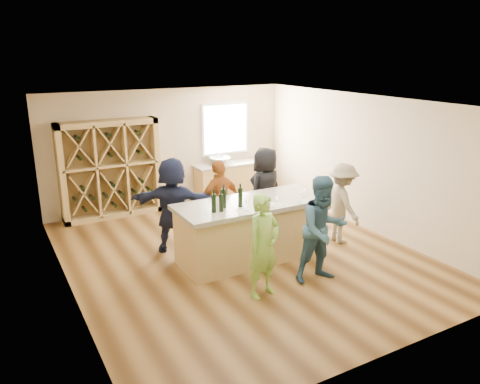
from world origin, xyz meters
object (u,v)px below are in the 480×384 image
wine_rack (110,169)px  person_far_left (173,205)px  person_near_left (264,246)px  person_near_right (323,230)px  wine_bottle_a (214,203)px  person_far_mid (220,202)px  wine_bottle_b (221,203)px  wine_bottle_c (224,198)px  person_far_right (265,190)px  wine_bottle_e (240,197)px  person_server (342,203)px  sink (220,161)px  tasting_counter_base (251,232)px

wine_rack → person_far_left: wine_rack is taller
person_near_left → person_near_right: bearing=-14.7°
wine_bottle_a → person_far_mid: size_ratio=0.19×
person_far_left → wine_bottle_b: bearing=141.4°
person_near_left → person_far_left: 2.32m
wine_bottle_c → person_far_right: bearing=35.1°
wine_rack → person_far_mid: (1.45, -2.54, -0.27)m
wine_bottle_e → person_near_right: (0.87, -1.16, -0.36)m
wine_bottle_b → wine_bottle_c: size_ratio=0.90×
wine_rack → person_near_right: 5.25m
person_near_left → person_far_mid: person_far_mid is taller
person_server → sink: bearing=21.4°
sink → person_far_mid: 2.77m
person_server → person_far_left: 3.25m
wine_bottle_a → wine_rack: bearing=101.9°
tasting_counter_base → person_far_left: size_ratio=1.44×
wine_rack → person_near_left: bearing=-77.2°
person_server → person_far_right: 1.57m
person_server → wine_bottle_e: bearing=97.0°
person_far_left → person_near_right: bearing=159.4°
sink → person_far_left: person_far_left is taller
person_server → person_far_mid: person_far_mid is taller
person_near_left → person_far_right: size_ratio=0.92×
sink → wine_bottle_b: 4.04m
wine_bottle_a → person_near_left: (0.30, -1.07, -0.42)m
sink → person_near_left: 4.94m
person_near_right → person_far_mid: bearing=113.5°
sink → person_server: (0.84, -3.60, -0.22)m
person_near_right → person_far_mid: size_ratio=1.07×
sink → person_far_right: 2.42m
wine_bottle_b → person_server: person_server is taller
tasting_counter_base → wine_bottle_c: (-0.58, -0.06, 0.75)m
tasting_counter_base → person_far_left: (-1.09, 0.99, 0.41)m
sink → person_server: 3.71m
sink → wine_bottle_c: bearing=-115.8°
person_server → tasting_counter_base: bearing=92.5°
wine_bottle_a → person_near_right: (1.40, -1.12, -0.35)m
person_far_mid → person_far_right: (1.07, 0.05, 0.07)m
sink → person_near_right: bearing=-96.4°
wine_rack → sink: (2.70, -0.07, -0.09)m
tasting_counter_base → wine_bottle_e: 0.82m
wine_bottle_e → person_far_left: (-0.79, 1.14, -0.34)m
person_near_right → person_near_left: bearing=-176.7°
person_near_right → person_server: person_near_right is taller
sink → wine_bottle_e: size_ratio=1.66×
person_far_mid → wine_bottle_a: bearing=46.3°
tasting_counter_base → wine_bottle_c: 0.95m
person_near_left → person_server: size_ratio=1.03×
person_far_right → person_far_left: 2.01m
wine_rack → wine_bottle_b: 3.79m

